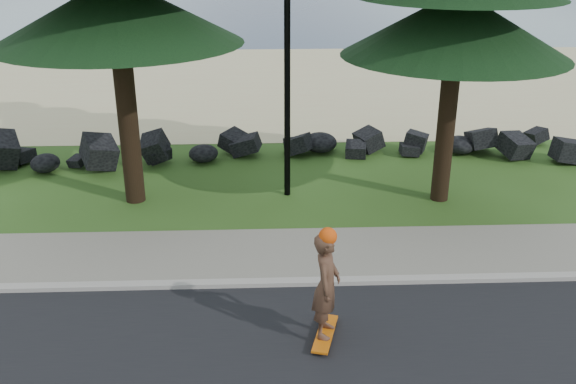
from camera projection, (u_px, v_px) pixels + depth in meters
name	position (u px, v px, depth m)	size (l,w,h in m)	color
ground	(294.00, 260.00, 12.13)	(160.00, 160.00, 0.00)	#2E4E18
kerb	(296.00, 282.00, 11.28)	(160.00, 0.20, 0.10)	#ABA49A
sidewalk	(293.00, 253.00, 12.30)	(160.00, 2.00, 0.08)	gray
beach_sand	(276.00, 83.00, 25.49)	(160.00, 15.00, 0.01)	beige
seawall_boulders	(284.00, 160.00, 17.29)	(60.00, 2.40, 1.10)	black
lamp_post	(287.00, 14.00, 13.48)	(0.25, 0.14, 8.14)	black
skateboarder	(326.00, 286.00, 9.47)	(0.55, 1.03, 1.87)	#D4610C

